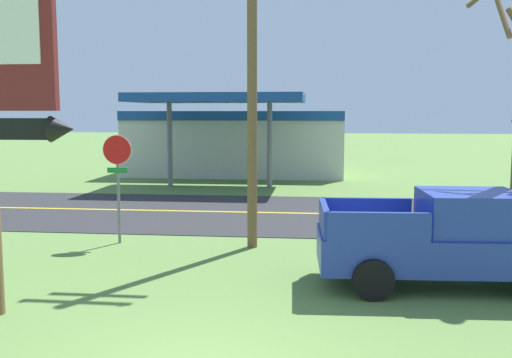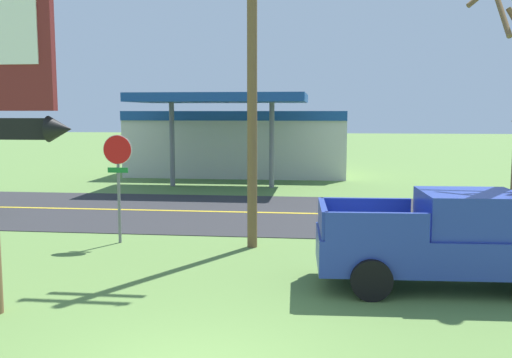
# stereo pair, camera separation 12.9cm
# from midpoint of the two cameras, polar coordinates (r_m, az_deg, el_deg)

# --- Properties ---
(road_asphalt) EXTENTS (140.00, 8.00, 0.02)m
(road_asphalt) POSITION_cam_midpoint_polar(r_m,az_deg,el_deg) (20.40, 1.36, -3.38)
(road_asphalt) COLOR #2B2B2D
(road_asphalt) RESTS_ON ground
(road_centre_line) EXTENTS (126.00, 0.20, 0.01)m
(road_centre_line) POSITION_cam_midpoint_polar(r_m,az_deg,el_deg) (20.40, 1.36, -3.34)
(road_centre_line) COLOR gold
(road_centre_line) RESTS_ON road_asphalt
(stop_sign) EXTENTS (0.80, 0.08, 2.95)m
(stop_sign) POSITION_cam_midpoint_polar(r_m,az_deg,el_deg) (15.98, -13.72, 0.94)
(stop_sign) COLOR slate
(stop_sign) RESTS_ON ground
(utility_pole) EXTENTS (2.15, 0.26, 9.14)m
(utility_pole) POSITION_cam_midpoint_polar(r_m,az_deg,el_deg) (15.05, -0.63, 11.77)
(utility_pole) COLOR brown
(utility_pole) RESTS_ON ground
(gas_station) EXTENTS (12.00, 11.50, 4.40)m
(gas_station) POSITION_cam_midpoint_polar(r_m,az_deg,el_deg) (33.03, -2.08, 3.84)
(gas_station) COLOR beige
(gas_station) RESTS_ON ground
(pickup_blue_parked_on_lawn) EXTENTS (5.29, 2.43, 1.96)m
(pickup_blue_parked_on_lawn) POSITION_cam_midpoint_polar(r_m,az_deg,el_deg) (12.45, 18.32, -5.75)
(pickup_blue_parked_on_lawn) COLOR #233893
(pickup_blue_parked_on_lawn) RESTS_ON ground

